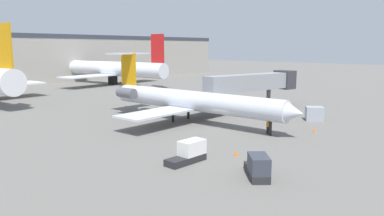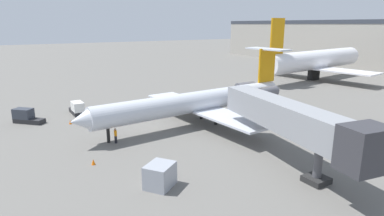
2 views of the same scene
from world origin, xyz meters
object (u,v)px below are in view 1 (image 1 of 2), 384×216
traffic_cone_mid (236,153)px  parked_airliner_west_mid (113,69)px  jet_bridge (257,82)px  baggage_tug_lead (189,153)px  ground_crew_marshaller (268,127)px  traffic_cone_near (315,130)px  cargo_container_uld (314,114)px  baggage_tug_trailing (258,167)px  regional_jet (186,99)px

traffic_cone_mid → parked_airliner_west_mid: bearing=64.8°
jet_bridge → baggage_tug_lead: size_ratio=4.67×
ground_crew_marshaller → traffic_cone_near: 5.76m
cargo_container_uld → traffic_cone_near: size_ratio=5.46×
ground_crew_marshaller → baggage_tug_trailing: baggage_tug_trailing is taller
ground_crew_marshaller → traffic_cone_near: size_ratio=3.07×
traffic_cone_mid → baggage_tug_lead: bearing=156.7°
jet_bridge → traffic_cone_near: jet_bridge is taller
regional_jet → traffic_cone_near: (5.91, -15.73, -2.76)m
ground_crew_marshaller → parked_airliner_west_mid: parked_airliner_west_mid is taller
traffic_cone_mid → regional_jet: bearing=60.6°
regional_jet → jet_bridge: regional_jet is taller
baggage_tug_trailing → traffic_cone_mid: bearing=53.5°
ground_crew_marshaller → traffic_cone_mid: (-9.86, -2.82, -0.58)m
cargo_container_uld → baggage_tug_trailing: bearing=-163.2°
ground_crew_marshaller → cargo_container_uld: bearing=-0.7°
ground_crew_marshaller → baggage_tug_lead: size_ratio=0.42×
baggage_tug_trailing → traffic_cone_mid: size_ratio=6.95×
traffic_cone_near → parked_airliner_west_mid: 68.48m
parked_airliner_west_mid → jet_bridge: bearing=-97.2°
regional_jet → cargo_container_uld: size_ratio=10.58×
regional_jet → traffic_cone_mid: 17.36m
jet_bridge → baggage_tug_lead: 31.52m
regional_jet → traffic_cone_near: regional_jet is taller
baggage_tug_lead → cargo_container_uld: cargo_container_uld is taller
ground_crew_marshaller → traffic_cone_near: ground_crew_marshaller is taller
cargo_container_uld → parked_airliner_west_mid: 63.68m
cargo_container_uld → traffic_cone_mid: bearing=-172.8°
regional_jet → traffic_cone_near: bearing=-69.4°
baggage_tug_lead → traffic_cone_mid: (4.34, -1.87, -0.56)m
ground_crew_marshaller → parked_airliner_west_mid: bearing=71.5°
baggage_tug_lead → cargo_container_uld: (25.62, 0.80, 0.12)m
traffic_cone_near → cargo_container_uld: bearing=26.5°
regional_jet → baggage_tug_trailing: 23.21m
ground_crew_marshaller → parked_airliner_west_mid: 66.22m
baggage_tug_lead → regional_jet: bearing=45.7°
traffic_cone_near → traffic_cone_mid: 14.33m
regional_jet → baggage_tug_trailing: regional_jet is taller
baggage_tug_trailing → parked_airliner_west_mid: parked_airliner_west_mid is taller
traffic_cone_mid → parked_airliner_west_mid: size_ratio=0.01×
traffic_cone_mid → ground_crew_marshaller: bearing=16.0°
regional_jet → baggage_tug_lead: (-12.74, -13.07, -2.20)m
ground_crew_marshaller → parked_airliner_west_mid: size_ratio=0.05×
traffic_cone_near → parked_airliner_west_mid: parked_airliner_west_mid is taller
cargo_container_uld → jet_bridge: bearing=75.3°
regional_jet → parked_airliner_west_mid: size_ratio=0.86×
cargo_container_uld → parked_airliner_west_mid: bearing=81.4°
cargo_container_uld → traffic_cone_mid: size_ratio=5.46×
baggage_tug_lead → traffic_cone_mid: size_ratio=7.31×
regional_jet → parked_airliner_west_mid: 55.36m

